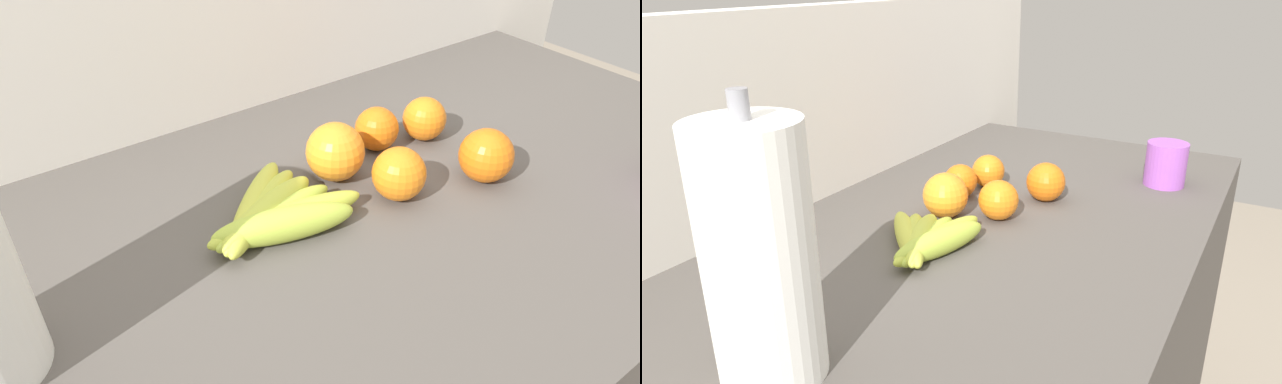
{
  "view_description": "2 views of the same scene",
  "coord_description": "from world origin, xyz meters",
  "views": [
    {
      "loc": [
        -0.37,
        -0.45,
        1.4
      ],
      "look_at": [
        -0.02,
        0.02,
        0.97
      ],
      "focal_mm": 32.41,
      "sensor_mm": 36.0,
      "label": 1
    },
    {
      "loc": [
        -0.77,
        -0.43,
        1.35
      ],
      "look_at": [
        0.01,
        0.03,
        1.01
      ],
      "focal_mm": 32.13,
      "sensor_mm": 36.0,
      "label": 2
    }
  ],
  "objects": [
    {
      "name": "paper_towel_roll",
      "position": [
        -0.42,
        0.02,
        1.08
      ],
      "size": [
        0.12,
        0.12,
        0.32
      ],
      "color": "white",
      "rests_on": "counter"
    },
    {
      "name": "wall_back",
      "position": [
        0.0,
        0.38,
        0.65
      ],
      "size": [
        1.82,
        0.06,
        1.3
      ],
      "primitive_type": "cube",
      "color": "silver",
      "rests_on": "ground"
    },
    {
      "name": "orange_back_right",
      "position": [
        0.23,
        0.09,
        0.97
      ],
      "size": [
        0.07,
        0.07,
        0.07
      ],
      "primitive_type": "sphere",
      "color": "orange",
      "rests_on": "counter"
    },
    {
      "name": "orange_far_right",
      "position": [
        0.22,
        -0.04,
        0.97
      ],
      "size": [
        0.08,
        0.08,
        0.08
      ],
      "primitive_type": "sphere",
      "color": "orange",
      "rests_on": "counter"
    },
    {
      "name": "banana_bunch",
      "position": [
        -0.08,
        0.04,
        0.95
      ],
      "size": [
        0.22,
        0.19,
        0.04
      ],
      "color": "#ABC13F",
      "rests_on": "counter"
    },
    {
      "name": "orange_center",
      "position": [
        0.09,
        -0.0,
        0.97
      ],
      "size": [
        0.07,
        0.07,
        0.07
      ],
      "primitive_type": "sphere",
      "color": "orange",
      "rests_on": "counter"
    },
    {
      "name": "orange_back_left",
      "position": [
        0.15,
        0.11,
        0.97
      ],
      "size": [
        0.07,
        0.07,
        0.07
      ],
      "primitive_type": "sphere",
      "color": "orange",
      "rests_on": "counter"
    },
    {
      "name": "orange_front",
      "position": [
        0.05,
        0.09,
        0.98
      ],
      "size": [
        0.08,
        0.08,
        0.08
      ],
      "primitive_type": "sphere",
      "color": "orange",
      "rests_on": "counter"
    },
    {
      "name": "mug",
      "position": [
        0.43,
        -0.22,
        0.98
      ],
      "size": [
        0.08,
        0.08,
        0.09
      ],
      "primitive_type": "cylinder",
      "color": "#A656BF",
      "rests_on": "counter"
    }
  ]
}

